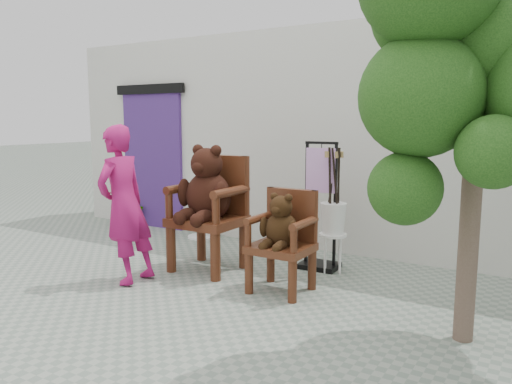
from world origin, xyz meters
TOP-DOWN VIEW (x-y plane):
  - ground_plane at (0.00, 0.00)m, footprint 60.00×60.00m
  - back_wall at (0.00, 3.10)m, footprint 9.00×1.00m
  - doorway at (-3.00, 2.58)m, footprint 1.40×0.11m
  - chair_big at (-0.78, 1.12)m, footprint 0.77×0.78m
  - chair_small at (0.32, 0.92)m, footprint 0.60×0.55m
  - person at (-1.30, 0.30)m, footprint 0.43×0.64m
  - cafe_table at (-1.83, 2.35)m, footprint 0.60×0.60m
  - display_stand at (0.33, 1.83)m, footprint 0.46×0.37m
  - stool_bucket at (0.51, 1.79)m, footprint 0.32×0.32m
  - tree at (2.19, 0.58)m, footprint 1.81×1.93m
  - potted_plant at (-3.40, 2.35)m, footprint 0.51×0.48m

SIDE VIEW (x-z plane):
  - ground_plane at x=0.00m, z-range 0.00..0.00m
  - potted_plant at x=-3.40m, z-range 0.00..0.44m
  - cafe_table at x=-1.83m, z-range 0.09..0.79m
  - display_stand at x=0.33m, z-range -0.17..1.34m
  - chair_small at x=0.32m, z-range 0.10..1.15m
  - stool_bucket at x=0.51m, z-range -0.08..1.37m
  - person at x=-1.30m, z-range 0.00..1.71m
  - chair_big at x=-0.78m, z-range 0.12..1.60m
  - doorway at x=-3.00m, z-range 0.00..2.33m
  - back_wall at x=0.00m, z-range 0.00..3.00m
  - tree at x=2.19m, z-range 0.68..3.91m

